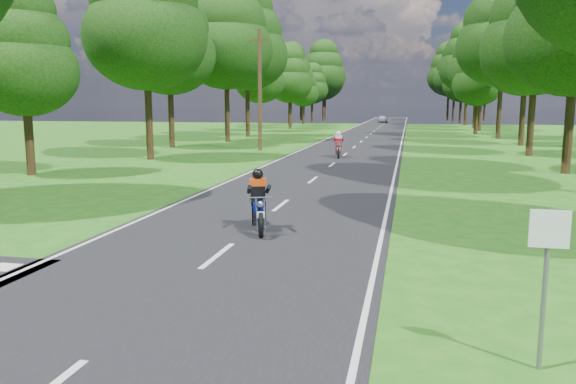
# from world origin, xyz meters

# --- Properties ---
(ground) EXTENTS (160.00, 160.00, 0.00)m
(ground) POSITION_xyz_m (0.00, 0.00, 0.00)
(ground) COLOR #1C5D15
(ground) RESTS_ON ground
(main_road) EXTENTS (7.00, 140.00, 0.02)m
(main_road) POSITION_xyz_m (0.00, 50.00, 0.01)
(main_road) COLOR black
(main_road) RESTS_ON ground
(road_markings) EXTENTS (7.40, 140.00, 0.01)m
(road_markings) POSITION_xyz_m (-0.14, 48.13, 0.02)
(road_markings) COLOR silver
(road_markings) RESTS_ON main_road
(treeline) EXTENTS (40.00, 115.35, 14.78)m
(treeline) POSITION_xyz_m (1.43, 60.06, 8.25)
(treeline) COLOR black
(treeline) RESTS_ON ground
(telegraph_pole) EXTENTS (1.20, 0.26, 8.00)m
(telegraph_pole) POSITION_xyz_m (-6.00, 28.00, 4.07)
(telegraph_pole) COLOR #382616
(telegraph_pole) RESTS_ON ground
(road_sign) EXTENTS (0.45, 0.07, 2.00)m
(road_sign) POSITION_xyz_m (5.50, -2.01, 1.34)
(road_sign) COLOR slate
(road_sign) RESTS_ON ground
(rider_near_blue) EXTENTS (1.19, 1.96, 1.55)m
(rider_near_blue) POSITION_xyz_m (0.24, 4.46, 0.79)
(rider_near_blue) COLOR #0D1B93
(rider_near_blue) RESTS_ON main_road
(rider_far_red) EXTENTS (0.87, 1.93, 1.55)m
(rider_far_red) POSITION_xyz_m (-0.17, 24.01, 0.80)
(rider_far_red) COLOR #A01D0C
(rider_far_red) RESTS_ON main_road
(distant_car) EXTENTS (1.87, 3.73, 1.22)m
(distant_car) POSITION_xyz_m (-0.43, 84.10, 0.63)
(distant_car) COLOR silver
(distant_car) RESTS_ON main_road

